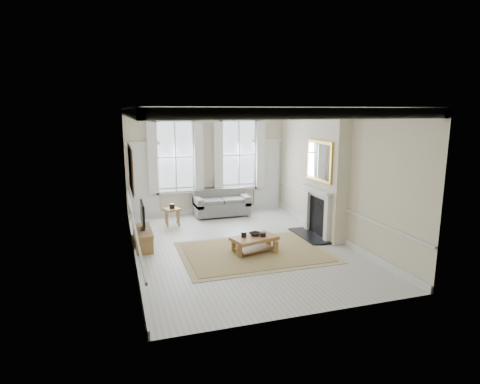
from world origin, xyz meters
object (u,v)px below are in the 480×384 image
object	(u,v)px
sofa	(221,205)
coffee_table	(254,240)
side_table	(172,212)
tv_stand	(143,238)

from	to	relation	value
sofa	coffee_table	bearing A→B (deg)	-92.28
sofa	side_table	size ratio (longest dim) A/B	3.23
tv_stand	sofa	bearing A→B (deg)	41.78
side_table	tv_stand	distance (m)	1.98
side_table	sofa	bearing A→B (deg)	21.60
side_table	tv_stand	bearing A→B (deg)	-119.87
tv_stand	side_table	bearing A→B (deg)	60.13
sofa	tv_stand	xyz separation A→B (m)	(-2.66, -2.38, -0.12)
sofa	side_table	world-z (taller)	sofa
sofa	coffee_table	distance (m)	3.62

